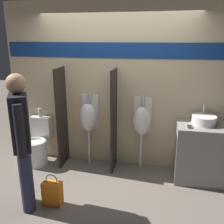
% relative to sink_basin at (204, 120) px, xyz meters
% --- Properties ---
extents(ground_plane, '(16.00, 16.00, 0.00)m').
position_rel_sink_basin_xyz_m(ground_plane, '(-1.36, -0.35, -0.96)').
color(ground_plane, '#70665B').
extents(display_wall, '(3.78, 0.07, 2.70)m').
position_rel_sink_basin_xyz_m(display_wall, '(-1.36, 0.25, 0.40)').
color(display_wall, beige).
rests_on(display_wall, ground_plane).
extents(sink_counter, '(0.86, 0.56, 0.89)m').
position_rel_sink_basin_xyz_m(sink_counter, '(0.05, -0.06, -0.51)').
color(sink_counter, gray).
rests_on(sink_counter, ground_plane).
extents(sink_basin, '(0.35, 0.35, 0.27)m').
position_rel_sink_basin_xyz_m(sink_basin, '(0.00, 0.00, 0.00)').
color(sink_basin, white).
rests_on(sink_basin, sink_counter).
extents(cell_phone, '(0.07, 0.14, 0.01)m').
position_rel_sink_basin_xyz_m(cell_phone, '(-0.21, -0.17, -0.06)').
color(cell_phone, '#232328').
rests_on(cell_phone, sink_counter).
extents(divider_near_counter, '(0.03, 0.41, 1.68)m').
position_rel_sink_basin_xyz_m(divider_near_counter, '(-2.26, 0.02, -0.12)').
color(divider_near_counter, '#28231E').
rests_on(divider_near_counter, ground_plane).
extents(divider_mid, '(0.03, 0.41, 1.68)m').
position_rel_sink_basin_xyz_m(divider_mid, '(-1.37, 0.02, -0.12)').
color(divider_mid, '#28231E').
rests_on(divider_mid, ground_plane).
extents(urinal_near_counter, '(0.30, 0.28, 1.25)m').
position_rel_sink_basin_xyz_m(urinal_near_counter, '(-1.82, 0.09, -0.11)').
color(urinal_near_counter, silver).
rests_on(urinal_near_counter, ground_plane).
extents(urinal_far, '(0.30, 0.28, 1.25)m').
position_rel_sink_basin_xyz_m(urinal_far, '(-0.93, 0.09, -0.11)').
color(urinal_far, silver).
rests_on(urinal_far, ground_plane).
extents(toilet, '(0.38, 0.54, 0.94)m').
position_rel_sink_basin_xyz_m(toilet, '(-2.71, -0.07, -0.63)').
color(toilet, white).
rests_on(toilet, ground_plane).
extents(person_in_vest, '(0.39, 0.55, 1.75)m').
position_rel_sink_basin_xyz_m(person_in_vest, '(-2.26, -1.20, 0.01)').
color(person_in_vest, '#282D4C').
rests_on(person_in_vest, ground_plane).
extents(shopping_bag, '(0.25, 0.14, 0.45)m').
position_rel_sink_basin_xyz_m(shopping_bag, '(-1.97, -1.10, -0.79)').
color(shopping_bag, orange).
rests_on(shopping_bag, ground_plane).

